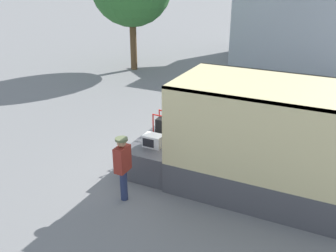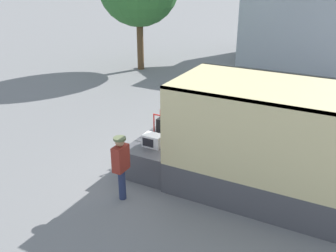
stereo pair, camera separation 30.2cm
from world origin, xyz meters
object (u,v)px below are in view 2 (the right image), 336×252
(box_truck, at_px, (333,176))
(microwave, at_px, (153,140))
(portable_generator, at_px, (168,126))
(worker_person, at_px, (121,162))

(box_truck, distance_m, microwave, 4.54)
(box_truck, distance_m, portable_generator, 4.58)
(box_truck, xyz_separation_m, worker_person, (-4.55, -1.94, 0.14))
(portable_generator, xyz_separation_m, worker_person, (0.00, -2.40, -0.04))
(microwave, relative_size, worker_person, 0.31)
(box_truck, relative_size, portable_generator, 9.51)
(portable_generator, height_order, worker_person, worker_person)
(box_truck, relative_size, microwave, 12.81)
(portable_generator, bearing_deg, box_truck, -5.78)
(box_truck, relative_size, worker_person, 3.97)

